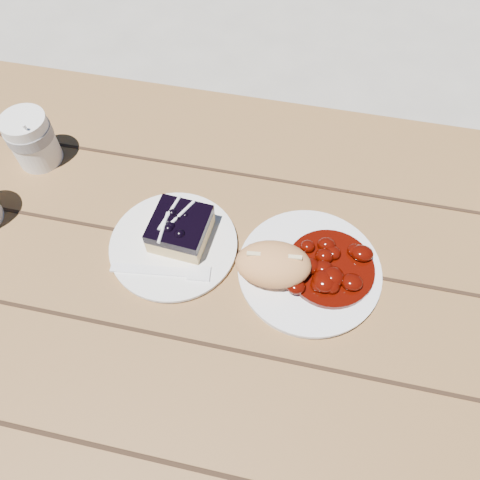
% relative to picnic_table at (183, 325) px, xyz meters
% --- Properties ---
extents(ground, '(60.00, 60.00, 0.00)m').
position_rel_picnic_table_xyz_m(ground, '(0.00, 0.00, -0.59)').
color(ground, '#A39E93').
rests_on(ground, ground).
extents(picnic_table, '(2.00, 1.55, 0.75)m').
position_rel_picnic_table_xyz_m(picnic_table, '(0.00, 0.00, 0.00)').
color(picnic_table, brown).
rests_on(picnic_table, ground).
extents(main_plate, '(0.22, 0.22, 0.02)m').
position_rel_picnic_table_xyz_m(main_plate, '(0.20, 0.06, 0.17)').
color(main_plate, white).
rests_on(main_plate, picnic_table).
extents(goulash_stew, '(0.13, 0.13, 0.04)m').
position_rel_picnic_table_xyz_m(goulash_stew, '(0.23, 0.07, 0.20)').
color(goulash_stew, '#490802').
rests_on(goulash_stew, main_plate).
extents(bread_roll, '(0.12, 0.09, 0.06)m').
position_rel_picnic_table_xyz_m(bread_roll, '(0.15, 0.04, 0.21)').
color(bread_roll, '#DE9655').
rests_on(bread_roll, main_plate).
extents(dessert_plate, '(0.20, 0.20, 0.01)m').
position_rel_picnic_table_xyz_m(dessert_plate, '(-0.02, 0.07, 0.17)').
color(dessert_plate, white).
rests_on(dessert_plate, picnic_table).
extents(blueberry_cake, '(0.09, 0.09, 0.05)m').
position_rel_picnic_table_xyz_m(blueberry_cake, '(-0.01, 0.08, 0.20)').
color(blueberry_cake, '#EDCA81').
rests_on(blueberry_cake, dessert_plate).
extents(fork_dessert, '(0.16, 0.05, 0.00)m').
position_rel_picnic_table_xyz_m(fork_dessert, '(-0.04, 0.01, 0.17)').
color(fork_dessert, white).
rests_on(fork_dessert, dessert_plate).
extents(coffee_cup, '(0.08, 0.08, 0.10)m').
position_rel_picnic_table_xyz_m(coffee_cup, '(-0.31, 0.20, 0.21)').
color(coffee_cup, white).
rests_on(coffee_cup, picnic_table).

